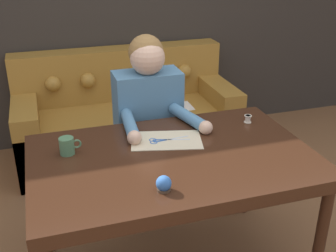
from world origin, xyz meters
The scene contains 8 objects.
dining_table centered at (-0.05, -0.02, 0.70)m, with size 1.45×0.93×0.77m.
couch centered at (0.02, 1.52, 0.32)m, with size 1.85×0.81×0.89m.
person centered at (-0.02, 0.60, 0.65)m, with size 0.50×0.63×1.26m.
pattern_paper_main centered at (-0.04, 0.15, 0.77)m, with size 0.43×0.32×0.00m.
scissors centered at (-0.06, 0.15, 0.78)m, with size 0.23×0.08×0.01m.
mug centered at (-0.57, 0.15, 0.82)m, with size 0.11×0.08×0.09m.
thread_spool centered at (0.50, 0.23, 0.80)m, with size 0.04×0.04×0.05m.
pin_cushion centered at (-0.19, -0.32, 0.81)m, with size 0.07×0.07×0.07m.
Camera 1 is at (-0.65, -1.82, 1.81)m, focal length 45.00 mm.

